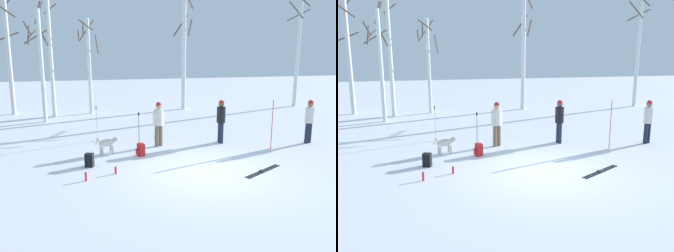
% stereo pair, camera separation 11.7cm
% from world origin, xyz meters
% --- Properties ---
extents(ground_plane, '(60.00, 60.00, 0.00)m').
position_xyz_m(ground_plane, '(0.00, 0.00, 0.00)').
color(ground_plane, white).
extents(person_0, '(0.34, 0.52, 1.72)m').
position_xyz_m(person_0, '(1.61, 3.17, 0.98)').
color(person_0, '#1E2338').
rests_on(person_0, ground_plane).
extents(person_1, '(0.47, 0.34, 1.72)m').
position_xyz_m(person_1, '(-0.88, 3.18, 0.98)').
color(person_1, '#72604C').
rests_on(person_1, ground_plane).
extents(person_2, '(0.48, 0.34, 1.72)m').
position_xyz_m(person_2, '(5.00, 2.43, 0.98)').
color(person_2, '#1E2338').
rests_on(person_2, ground_plane).
extents(dog, '(0.84, 0.45, 0.57)m').
position_xyz_m(dog, '(-2.85, 2.57, 0.39)').
color(dog, beige).
rests_on(dog, ground_plane).
extents(ski_pair_planted_0, '(0.08, 0.16, 1.84)m').
position_xyz_m(ski_pair_planted_0, '(3.17, 1.96, 0.92)').
color(ski_pair_planted_0, red).
rests_on(ski_pair_planted_0, ground_plane).
extents(ski_pair_lying_0, '(1.54, 1.04, 0.05)m').
position_xyz_m(ski_pair_lying_0, '(1.75, -0.30, 0.01)').
color(ski_pair_lying_0, black).
rests_on(ski_pair_lying_0, ground_plane).
extents(ski_pair_lying_1, '(0.54, 1.93, 0.05)m').
position_xyz_m(ski_pair_lying_1, '(-0.63, 4.88, 0.01)').
color(ski_pair_lying_1, black).
rests_on(ski_pair_lying_1, ground_plane).
extents(ski_poles_0, '(0.07, 0.24, 1.37)m').
position_xyz_m(ski_poles_0, '(-1.66, 3.00, 0.73)').
color(ski_poles_0, '#B2B2BC').
rests_on(ski_poles_0, ground_plane).
extents(ski_poles_1, '(0.07, 0.20, 1.41)m').
position_xyz_m(ski_poles_1, '(-3.18, 4.46, 0.75)').
color(ski_poles_1, '#B2B2BC').
rests_on(ski_poles_1, ground_plane).
extents(backpack_0, '(0.31, 0.33, 0.44)m').
position_xyz_m(backpack_0, '(-3.49, 1.27, 0.21)').
color(backpack_0, black).
rests_on(backpack_0, ground_plane).
extents(backpack_1, '(0.33, 0.31, 0.44)m').
position_xyz_m(backpack_1, '(-1.73, 2.09, 0.21)').
color(backpack_1, red).
rests_on(backpack_1, ground_plane).
extents(water_bottle_0, '(0.07, 0.07, 0.26)m').
position_xyz_m(water_bottle_0, '(-3.59, 0.01, 0.12)').
color(water_bottle_0, red).
rests_on(water_bottle_0, ground_plane).
extents(water_bottle_1, '(0.07, 0.07, 0.23)m').
position_xyz_m(water_bottle_1, '(-2.72, 0.42, 0.11)').
color(water_bottle_1, red).
rests_on(water_bottle_1, ground_plane).
extents(birch_tree_0, '(1.71, 1.57, 7.05)m').
position_xyz_m(birch_tree_0, '(-7.60, 11.25, 3.68)').
color(birch_tree_0, silver).
rests_on(birch_tree_0, ground_plane).
extents(birch_tree_1, '(1.12, 1.54, 5.48)m').
position_xyz_m(birch_tree_1, '(-5.69, 8.74, 2.89)').
color(birch_tree_1, silver).
rests_on(birch_tree_1, ground_plane).
extents(birch_tree_2, '(1.08, 1.19, 6.21)m').
position_xyz_m(birch_tree_2, '(-5.36, 10.14, 3.29)').
color(birch_tree_2, silver).
rests_on(birch_tree_2, ground_plane).
extents(birch_tree_3, '(1.12, 1.09, 5.20)m').
position_xyz_m(birch_tree_3, '(-3.39, 10.63, 2.81)').
color(birch_tree_3, silver).
rests_on(birch_tree_3, ground_plane).
extents(birch_tree_4, '(1.22, 1.29, 7.47)m').
position_xyz_m(birch_tree_4, '(2.05, 10.89, 3.91)').
color(birch_tree_4, white).
rests_on(birch_tree_4, ground_plane).
extents(birch_tree_5, '(1.74, 1.76, 7.01)m').
position_xyz_m(birch_tree_5, '(9.14, 10.52, 3.58)').
color(birch_tree_5, silver).
rests_on(birch_tree_5, ground_plane).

